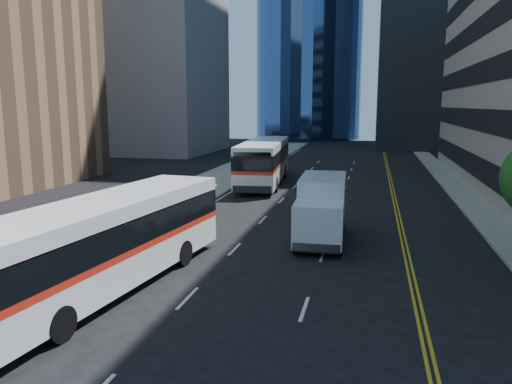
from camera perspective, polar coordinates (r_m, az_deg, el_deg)
ground at (r=14.88m, az=2.49°, el=-15.99°), size 160.00×160.00×0.00m
sidewalk_west at (r=40.80m, az=-5.55°, el=0.85°), size 5.00×90.00×0.15m
sidewalk_east at (r=39.25m, az=22.54°, el=-0.23°), size 2.00×90.00×0.15m
midrise_west at (r=72.74m, az=-12.45°, el=18.44°), size 18.00×18.00×35.00m
bus_front at (r=18.34m, az=-16.86°, el=-5.44°), size 4.25×12.83×3.25m
bus_rear at (r=41.48m, az=0.93°, el=3.63°), size 4.19×13.92×3.54m
box_truck at (r=24.31m, az=7.51°, el=-1.79°), size 2.38×6.37×3.01m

